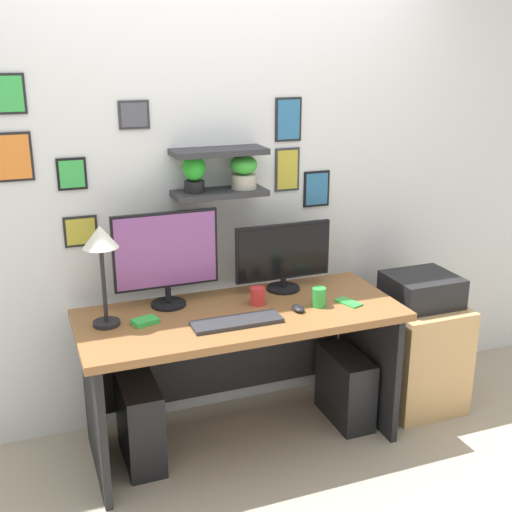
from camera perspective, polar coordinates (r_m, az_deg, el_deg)
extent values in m
plane|color=tan|center=(3.64, -1.24, -15.84)|extent=(8.00, 8.00, 0.00)
cube|color=silver|center=(3.51, -3.83, 6.84)|extent=(4.40, 0.04, 2.70)
cube|color=#2D2D33|center=(3.41, -3.21, 5.53)|extent=(0.49, 0.20, 0.03)
cube|color=#2D2D33|center=(3.37, -3.27, 9.13)|extent=(0.49, 0.20, 0.03)
cylinder|color=black|center=(3.36, -5.41, 6.08)|extent=(0.10, 0.10, 0.06)
ellipsoid|color=green|center=(3.34, -5.46, 7.73)|extent=(0.12, 0.12, 0.14)
cylinder|color=#B2A899|center=(3.44, -1.08, 6.56)|extent=(0.13, 0.13, 0.07)
ellipsoid|color=green|center=(3.42, -1.08, 8.00)|extent=(0.14, 0.14, 0.10)
cube|color=black|center=(3.73, 5.30, 5.89)|extent=(0.16, 0.02, 0.20)
cube|color=teal|center=(3.72, 5.36, 5.87)|extent=(0.13, 0.00, 0.18)
cube|color=black|center=(3.40, -15.12, 2.12)|extent=(0.17, 0.02, 0.16)
cube|color=gold|center=(3.39, -15.10, 2.08)|extent=(0.14, 0.00, 0.13)
cube|color=black|center=(3.28, -21.08, 13.12)|extent=(0.17, 0.02, 0.19)
cube|color=green|center=(3.27, -21.07, 13.11)|extent=(0.15, 0.00, 0.16)
cube|color=black|center=(3.31, -20.76, 8.11)|extent=(0.21, 0.02, 0.23)
cube|color=orange|center=(3.30, -20.76, 8.09)|extent=(0.18, 0.00, 0.21)
cube|color=black|center=(3.34, -15.85, 6.95)|extent=(0.14, 0.02, 0.16)
cube|color=green|center=(3.33, -15.84, 6.92)|extent=(0.12, 0.00, 0.13)
cube|color=black|center=(3.59, 2.83, 11.87)|extent=(0.15, 0.02, 0.23)
cube|color=teal|center=(3.58, 2.89, 11.86)|extent=(0.13, 0.00, 0.21)
cube|color=#2D2D33|center=(3.63, 2.73, 7.59)|extent=(0.14, 0.02, 0.24)
cube|color=gold|center=(3.62, 2.78, 7.56)|extent=(0.12, 0.00, 0.21)
cube|color=#2D2D33|center=(3.34, -10.66, 12.08)|extent=(0.15, 0.02, 0.14)
cube|color=#4C4C56|center=(3.33, -10.63, 12.06)|extent=(0.13, 0.00, 0.12)
cube|color=brown|center=(3.29, -1.32, -5.21)|extent=(1.63, 0.68, 0.04)
cube|color=black|center=(3.31, -13.97, -12.87)|extent=(0.04, 0.62, 0.71)
cube|color=black|center=(3.74, 9.78, -8.80)|extent=(0.04, 0.62, 0.71)
cube|color=black|center=(3.69, -2.87, -8.35)|extent=(1.43, 0.02, 0.50)
cylinder|color=black|center=(3.38, -7.67, -4.19)|extent=(0.18, 0.18, 0.02)
cylinder|color=black|center=(3.36, -7.71, -3.30)|extent=(0.03, 0.03, 0.10)
cube|color=black|center=(3.30, -7.92, 0.52)|extent=(0.54, 0.02, 0.39)
cube|color=#8C4C99|center=(3.28, -7.87, 0.46)|extent=(0.51, 0.00, 0.37)
cylinder|color=black|center=(3.57, 2.40, -2.84)|extent=(0.18, 0.18, 0.02)
cylinder|color=black|center=(3.56, 2.41, -2.27)|extent=(0.03, 0.03, 0.06)
cube|color=black|center=(3.51, 2.38, 0.41)|extent=(0.54, 0.02, 0.31)
cube|color=black|center=(3.50, 2.47, 0.35)|extent=(0.52, 0.00, 0.28)
cube|color=#2D2D33|center=(3.14, -1.69, -5.79)|extent=(0.44, 0.14, 0.02)
ellipsoid|color=black|center=(3.29, 3.72, -4.60)|extent=(0.06, 0.09, 0.03)
cylinder|color=black|center=(3.21, -12.96, -5.75)|extent=(0.13, 0.13, 0.02)
cylinder|color=black|center=(3.13, -13.20, -2.49)|extent=(0.02, 0.02, 0.37)
cone|color=silver|center=(3.06, -13.52, 1.66)|extent=(0.17, 0.17, 0.11)
cube|color=green|center=(3.41, 8.12, -4.06)|extent=(0.11, 0.16, 0.01)
cylinder|color=red|center=(3.36, 0.15, -3.53)|extent=(0.08, 0.08, 0.09)
cylinder|color=green|center=(3.34, 5.53, -3.61)|extent=(0.07, 0.07, 0.10)
cube|color=green|center=(3.18, -9.70, -5.66)|extent=(0.14, 0.11, 0.02)
cube|color=tan|center=(3.95, 13.87, -8.28)|extent=(0.44, 0.50, 0.63)
cube|color=black|center=(3.80, 14.32, -2.87)|extent=(0.38, 0.34, 0.17)
cube|color=black|center=(3.43, -10.13, -14.14)|extent=(0.18, 0.40, 0.44)
cube|color=black|center=(3.75, 7.83, -11.31)|extent=(0.18, 0.40, 0.40)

